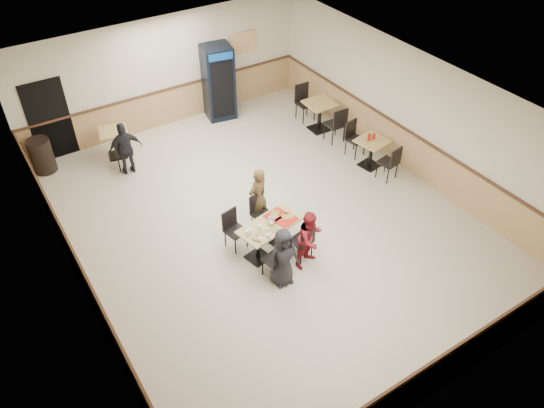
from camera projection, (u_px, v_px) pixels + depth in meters
ground at (266, 220)px, 11.68m from camera, size 10.00×10.00×0.00m
room_shell at (271, 125)px, 13.71m from camera, size 10.00×10.00×10.00m
main_table at (270, 233)px, 10.67m from camera, size 1.41×0.90×0.70m
main_chairs at (268, 235)px, 10.66m from camera, size 1.44×1.73×0.89m
diner_woman_left at (283, 257)px, 9.89m from camera, size 0.65×0.45×1.29m
diner_woman_right at (310, 239)px, 10.30m from camera, size 0.72×0.62×1.27m
diner_man_opposite at (258, 197)px, 11.19m from camera, size 0.59×0.47×1.41m
lone_diner at (126, 149)px, 12.66m from camera, size 0.83×0.41×1.37m
tabletop_clutter at (273, 223)px, 10.52m from camera, size 1.14×0.72×0.12m
side_table_near at (372, 149)px, 12.99m from camera, size 0.80×0.80×0.74m
side_table_near_chair_south at (388, 162)px, 12.62m from camera, size 0.50×0.50×0.94m
side_table_near_chair_north at (356, 139)px, 13.39m from camera, size 0.50×0.50×0.94m
side_table_far at (320, 112)px, 14.29m from camera, size 0.79×0.79×0.82m
side_table_far_chair_south at (335, 123)px, 13.88m from camera, size 0.50×0.50×1.04m
side_table_far_chair_north at (306, 103)px, 14.73m from camera, size 0.50×0.50×1.04m
condiment_caddy at (371, 137)px, 12.79m from camera, size 0.23×0.06×0.20m
back_table at (115, 139)px, 13.33m from camera, size 0.84×0.84×0.75m
back_table_chair_lone at (124, 151)px, 12.95m from camera, size 0.53×0.53×0.95m
pepsi_cooler at (218, 82)px, 14.58m from camera, size 0.91×0.91×2.06m
trash_bin at (42, 156)px, 12.87m from camera, size 0.55×0.55×0.87m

